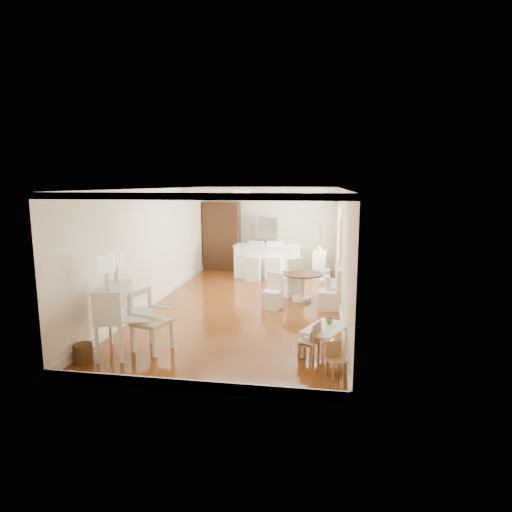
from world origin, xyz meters
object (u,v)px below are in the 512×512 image
(kids_chair_a, at_px, (306,343))
(pantry_cabinet, at_px, (222,236))
(wicker_basket, at_px, (83,353))
(bar_stool_right, at_px, (274,261))
(slip_chair_near, at_px, (272,291))
(gustavian_armchair, at_px, (152,321))
(dining_table, at_px, (302,287))
(slip_chair_far, at_px, (290,276))
(kids_chair_c, at_px, (336,360))
(kids_table, at_px, (325,340))
(kids_chair_b, at_px, (309,340))
(fridge, at_px, (277,245))
(bar_stool_left, at_px, (254,261))
(breakfast_counter, at_px, (267,261))
(sideboard, at_px, (320,264))
(secretary_bureau, at_px, (114,320))

(kids_chair_a, height_order, pantry_cabinet, pantry_cabinet)
(wicker_basket, xyz_separation_m, bar_stool_right, (2.40, 6.55, 0.43))
(slip_chair_near, bearing_deg, pantry_cabinet, 132.60)
(pantry_cabinet, bearing_deg, slip_chair_near, -62.72)
(gustavian_armchair, relative_size, dining_table, 1.03)
(slip_chair_far, distance_m, pantry_cabinet, 4.09)
(slip_chair_far, bearing_deg, wicker_basket, 16.36)
(kids_chair_c, bearing_deg, kids_table, 74.15)
(kids_chair_b, height_order, slip_chair_near, slip_chair_near)
(gustavian_armchair, bearing_deg, kids_table, -65.44)
(bar_stool_right, height_order, fridge, fridge)
(gustavian_armchair, relative_size, bar_stool_left, 0.91)
(gustavian_armchair, distance_m, kids_chair_c, 3.24)
(kids_table, bearing_deg, slip_chair_far, 103.75)
(kids_table, bearing_deg, breakfast_counter, 107.09)
(kids_table, relative_size, pantry_cabinet, 0.41)
(kids_chair_a, bearing_deg, bar_stool_left, -152.94)
(breakfast_counter, height_order, pantry_cabinet, pantry_cabinet)
(kids_chair_c, bearing_deg, slip_chair_far, 77.28)
(kids_chair_b, distance_m, bar_stool_left, 6.02)
(kids_chair_b, bearing_deg, fridge, -148.86)
(breakfast_counter, xyz_separation_m, sideboard, (1.64, 0.32, -0.09))
(kids_chair_a, xyz_separation_m, slip_chair_far, (-0.61, 4.09, 0.25))
(slip_chair_far, bearing_deg, bar_stool_right, -111.83)
(secretary_bureau, xyz_separation_m, fridge, (2.00, 7.48, 0.30))
(breakfast_counter, xyz_separation_m, fridge, (0.20, 1.05, 0.39))
(dining_table, height_order, sideboard, sideboard)
(gustavian_armchair, relative_size, kids_chair_c, 1.97)
(kids_chair_a, height_order, sideboard, sideboard)
(gustavian_armchair, distance_m, slip_chair_far, 4.66)
(gustavian_armchair, xyz_separation_m, kids_chair_a, (2.69, 0.08, -0.27))
(gustavian_armchair, relative_size, kids_chair_a, 2.04)
(breakfast_counter, bearing_deg, bar_stool_right, -53.14)
(secretary_bureau, xyz_separation_m, kids_chair_c, (3.76, -0.34, -0.33))
(fridge, bearing_deg, kids_chair_b, -79.52)
(slip_chair_far, distance_m, sideboard, 2.49)
(dining_table, relative_size, bar_stool_right, 0.89)
(wicker_basket, bearing_deg, kids_chair_a, 11.83)
(wicker_basket, relative_size, bar_stool_left, 0.27)
(fridge, xyz_separation_m, sideboard, (1.44, -0.73, -0.47))
(gustavian_armchair, bearing_deg, bar_stool_right, 4.02)
(kids_chair_b, xyz_separation_m, sideboard, (0.11, 6.45, 0.10))
(kids_table, bearing_deg, bar_stool_right, 105.69)
(kids_chair_b, xyz_separation_m, fridge, (-1.33, 7.18, 0.57))
(dining_table, bearing_deg, kids_chair_a, -85.92)
(wicker_basket, relative_size, pantry_cabinet, 0.14)
(wicker_basket, height_order, bar_stool_left, bar_stool_left)
(secretary_bureau, height_order, kids_chair_c, secretary_bureau)
(kids_chair_c, relative_size, breakfast_counter, 0.26)
(sideboard, bearing_deg, kids_chair_a, -86.88)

